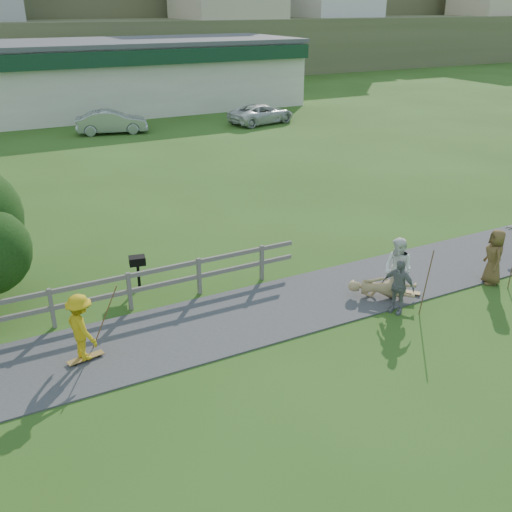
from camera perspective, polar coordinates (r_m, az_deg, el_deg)
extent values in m
plane|color=#2D4F16|center=(13.78, -0.35, -9.45)|extent=(260.00, 260.00, 0.00)
cube|color=#343436|center=(14.92, -2.99, -6.56)|extent=(34.00, 3.00, 0.04)
cube|color=#5E5B53|center=(15.31, -19.74, -4.94)|extent=(0.10, 0.10, 1.10)
cube|color=#5E5B53|center=(15.60, -12.53, -3.47)|extent=(0.10, 0.10, 1.10)
cube|color=#5E5B53|center=(16.14, -5.71, -2.03)|extent=(0.10, 0.10, 1.10)
cube|color=#5E5B53|center=(16.89, 0.58, -0.67)|extent=(0.10, 0.10, 1.10)
cube|color=#5E5B53|center=(15.08, -21.84, -3.80)|extent=(15.00, 0.08, 0.12)
cube|color=#5E5B53|center=(15.28, -21.58, -5.30)|extent=(15.00, 0.08, 0.12)
cube|color=beige|center=(46.47, -16.51, 16.60)|extent=(32.00, 10.00, 4.80)
cube|color=#143822|center=(41.24, -15.21, 18.45)|extent=(32.00, 0.60, 1.00)
cube|color=#535258|center=(46.26, -16.90, 19.72)|extent=(32.50, 10.50, 0.30)
cube|color=#515934|center=(65.62, -24.04, 18.00)|extent=(220.00, 14.00, 6.00)
imported|color=gold|center=(13.56, -17.01, -7.20)|extent=(0.88, 1.17, 1.61)
imported|color=tan|center=(16.25, 12.44, -3.15)|extent=(1.49, 1.71, 0.67)
imported|color=white|center=(16.17, 14.00, -1.27)|extent=(0.79, 0.95, 1.78)
imported|color=gray|center=(15.50, 14.03, -2.93)|extent=(0.72, 0.97, 1.53)
imported|color=brown|center=(17.97, 22.73, -0.07)|extent=(0.86, 0.97, 1.67)
imported|color=#9DA1A4|center=(38.15, -14.24, 12.87)|extent=(4.64, 2.49, 1.45)
imported|color=silver|center=(40.32, 0.55, 14.04)|extent=(5.10, 3.10, 1.32)
sphere|color=#AE1F13|center=(16.94, 13.21, -2.86)|extent=(0.26, 0.26, 0.26)
cylinder|color=brown|center=(13.97, -14.97, -5.74)|extent=(0.03, 0.03, 1.72)
cylinder|color=brown|center=(15.54, 16.67, -2.55)|extent=(0.03, 0.03, 1.83)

